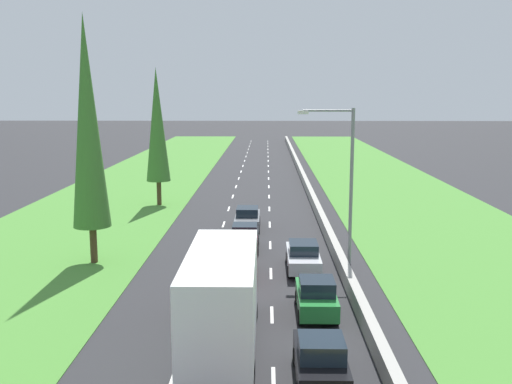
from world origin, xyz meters
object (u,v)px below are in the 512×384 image
(poplar_tree_third, at_px, (157,125))
(green_hatchback_right_lane, at_px, (316,297))
(white_box_truck_centre_lane, at_px, (223,298))
(black_hatchback_right_lane, at_px, (320,360))
(poplar_tree_second, at_px, (88,123))
(street_light_mast, at_px, (345,175))
(black_hatchback_centre_lane, at_px, (245,237))
(grey_sedan_centre_lane, at_px, (247,218))
(red_hatchback_centre_lane, at_px, (239,262))
(silver_sedan_right_lane, at_px, (303,256))

(poplar_tree_third, bearing_deg, green_hatchback_right_lane, -65.20)
(white_box_truck_centre_lane, height_order, black_hatchback_right_lane, white_box_truck_centre_lane)
(poplar_tree_second, bearing_deg, street_light_mast, 0.17)
(black_hatchback_centre_lane, distance_m, street_light_mast, 7.84)
(white_box_truck_centre_lane, distance_m, poplar_tree_second, 15.62)
(poplar_tree_third, bearing_deg, poplar_tree_second, -91.78)
(street_light_mast, bearing_deg, grey_sedan_centre_lane, 124.15)
(red_hatchback_centre_lane, distance_m, black_hatchback_right_lane, 11.92)
(white_box_truck_centre_lane, relative_size, grey_sedan_centre_lane, 2.09)
(white_box_truck_centre_lane, height_order, street_light_mast, street_light_mast)
(black_hatchback_centre_lane, height_order, street_light_mast, street_light_mast)
(red_hatchback_centre_lane, height_order, grey_sedan_centre_lane, red_hatchback_centre_lane)
(poplar_tree_third, relative_size, street_light_mast, 1.34)
(grey_sedan_centre_lane, bearing_deg, poplar_tree_third, 132.07)
(red_hatchback_centre_lane, distance_m, green_hatchback_right_lane, 6.42)
(green_hatchback_right_lane, relative_size, poplar_tree_third, 0.32)
(grey_sedan_centre_lane, relative_size, street_light_mast, 0.50)
(street_light_mast, bearing_deg, silver_sedan_right_lane, -152.98)
(silver_sedan_right_lane, bearing_deg, black_hatchback_centre_lane, 129.61)
(white_box_truck_centre_lane, height_order, red_hatchback_centre_lane, white_box_truck_centre_lane)
(white_box_truck_centre_lane, distance_m, poplar_tree_third, 30.82)
(grey_sedan_centre_lane, height_order, silver_sedan_right_lane, same)
(grey_sedan_centre_lane, distance_m, street_light_mast, 11.33)
(black_hatchback_centre_lane, xyz_separation_m, poplar_tree_third, (-8.18, 14.78, 6.24))
(green_hatchback_right_lane, relative_size, grey_sedan_centre_lane, 0.87)
(red_hatchback_centre_lane, distance_m, grey_sedan_centre_lane, 11.22)
(black_hatchback_centre_lane, height_order, poplar_tree_second, poplar_tree_second)
(black_hatchback_centre_lane, distance_m, poplar_tree_second, 11.77)
(black_hatchback_right_lane, xyz_separation_m, green_hatchback_right_lane, (0.39, 6.22, 0.00))
(poplar_tree_second, bearing_deg, black_hatchback_centre_lane, 18.50)
(white_box_truck_centre_lane, height_order, green_hatchback_right_lane, white_box_truck_centre_lane)
(white_box_truck_centre_lane, relative_size, poplar_tree_third, 0.78)
(black_hatchback_right_lane, relative_size, black_hatchback_centre_lane, 1.00)
(black_hatchback_right_lane, xyz_separation_m, black_hatchback_centre_lane, (-3.19, 16.90, 0.00))
(white_box_truck_centre_lane, height_order, poplar_tree_third, poplar_tree_third)
(silver_sedan_right_lane, bearing_deg, white_box_truck_centre_lane, -109.28)
(white_box_truck_centre_lane, height_order, grey_sedan_centre_lane, white_box_truck_centre_lane)
(poplar_tree_third, bearing_deg, black_hatchback_centre_lane, -61.03)
(red_hatchback_centre_lane, height_order, black_hatchback_right_lane, same)
(white_box_truck_centre_lane, xyz_separation_m, green_hatchback_right_lane, (3.85, 3.92, -1.35))
(white_box_truck_centre_lane, distance_m, street_light_mast, 13.56)
(red_hatchback_centre_lane, height_order, poplar_tree_third, poplar_tree_third)
(poplar_tree_second, height_order, poplar_tree_third, poplar_tree_second)
(white_box_truck_centre_lane, relative_size, silver_sedan_right_lane, 2.09)
(black_hatchback_centre_lane, relative_size, street_light_mast, 0.43)
(white_box_truck_centre_lane, bearing_deg, red_hatchback_centre_lane, 89.25)
(red_hatchback_centre_lane, relative_size, green_hatchback_right_lane, 1.00)
(black_hatchback_right_lane, height_order, poplar_tree_second, poplar_tree_second)
(green_hatchback_right_lane, xyz_separation_m, poplar_tree_second, (-12.32, 7.76, 7.32))
(poplar_tree_second, bearing_deg, black_hatchback_right_lane, -49.53)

